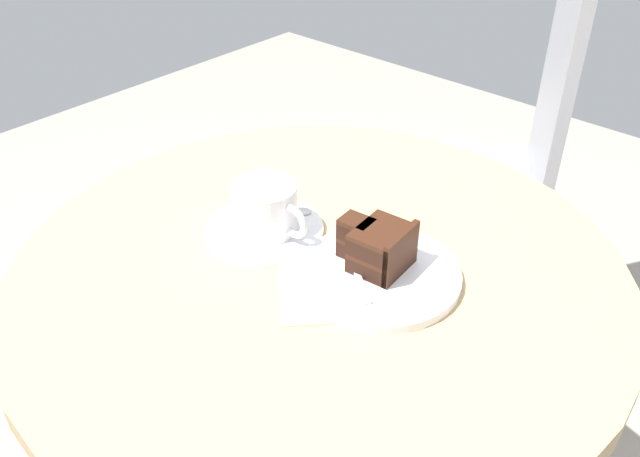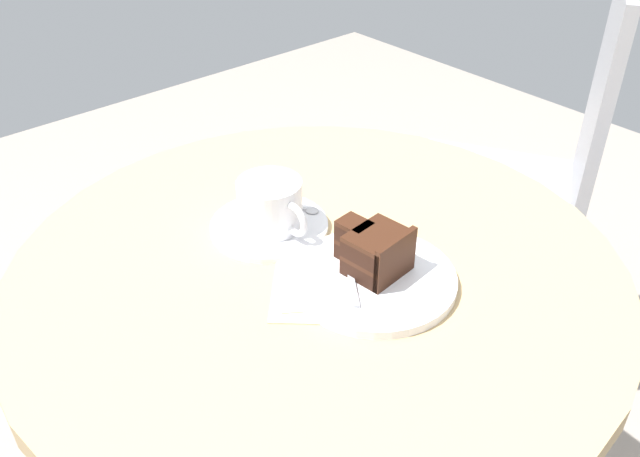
{
  "view_description": "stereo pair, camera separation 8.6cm",
  "coord_description": "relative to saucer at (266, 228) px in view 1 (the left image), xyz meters",
  "views": [
    {
      "loc": [
        0.46,
        -0.52,
        1.26
      ],
      "look_at": [
        -0.01,
        0.01,
        0.77
      ],
      "focal_mm": 38.0,
      "sensor_mm": 36.0,
      "label": 1
    },
    {
      "loc": [
        0.52,
        -0.45,
        1.26
      ],
      "look_at": [
        -0.01,
        0.01,
        0.77
      ],
      "focal_mm": 38.0,
      "sensor_mm": 36.0,
      "label": 2
    }
  ],
  "objects": [
    {
      "name": "cafe_table",
      "position": [
        0.1,
        -0.0,
        -0.12
      ],
      "size": [
        0.79,
        0.79,
        0.73
      ],
      "color": "tan",
      "rests_on": "ground"
    },
    {
      "name": "saucer",
      "position": [
        0.0,
        0.0,
        0.0
      ],
      "size": [
        0.16,
        0.16,
        0.01
      ],
      "color": "white",
      "rests_on": "cafe_table"
    },
    {
      "name": "coffee_cup",
      "position": [
        0.01,
        -0.0,
        0.04
      ],
      "size": [
        0.12,
        0.09,
        0.07
      ],
      "color": "white",
      "rests_on": "saucer"
    },
    {
      "name": "teaspoon",
      "position": [
        -0.01,
        0.04,
        0.01
      ],
      "size": [
        0.08,
        0.06,
        0.0
      ],
      "rotation": [
        0.0,
        0.0,
        0.6
      ],
      "color": "#B7B7BC",
      "rests_on": "saucer"
    },
    {
      "name": "cake_plate",
      "position": [
        0.18,
        0.02,
        0.0
      ],
      "size": [
        0.2,
        0.2,
        0.01
      ],
      "color": "white",
      "rests_on": "cafe_table"
    },
    {
      "name": "cake_slice",
      "position": [
        0.17,
        0.03,
        0.04
      ],
      "size": [
        0.09,
        0.08,
        0.06
      ],
      "rotation": [
        0.0,
        0.0,
        3.24
      ],
      "color": "black",
      "rests_on": "cake_plate"
    },
    {
      "name": "fork",
      "position": [
        0.13,
        0.02,
        0.01
      ],
      "size": [
        0.13,
        0.1,
        0.0
      ],
      "rotation": [
        0.0,
        0.0,
        2.51
      ],
      "color": "#B7B7BC",
      "rests_on": "cake_plate"
    },
    {
      "name": "napkin",
      "position": [
        0.14,
        -0.01,
        -0.0
      ],
      "size": [
        0.22,
        0.22,
        0.0
      ],
      "rotation": [
        0.0,
        0.0,
        2.38
      ],
      "color": "beige",
      "rests_on": "cafe_table"
    },
    {
      "name": "cafe_chair",
      "position": [
        -0.02,
        0.75,
        -0.18
      ],
      "size": [
        0.52,
        0.52,
        0.94
      ],
      "rotation": [
        0.0,
        0.0,
        5.22
      ],
      "color": "#9E9EA3",
      "rests_on": "ground"
    }
  ]
}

